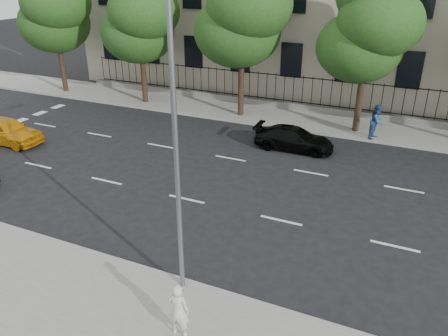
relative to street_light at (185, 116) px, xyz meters
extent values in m
plane|color=black|center=(-2.50, 1.77, -5.15)|extent=(120.00, 120.00, 0.00)
cube|color=gray|center=(-2.50, -2.23, -5.07)|extent=(60.00, 4.00, 0.15)
cube|color=gray|center=(-2.50, 15.77, -5.07)|extent=(60.00, 4.00, 0.15)
cube|color=slate|center=(-2.50, 17.47, -4.80)|extent=(30.00, 0.50, 0.40)
cube|color=black|center=(-2.50, 17.47, -4.50)|extent=(28.80, 0.05, 0.05)
cube|color=black|center=(-2.50, 17.47, -2.90)|extent=(28.80, 0.05, 0.05)
cylinder|color=slate|center=(0.00, -0.53, -1.00)|extent=(0.14, 0.14, 8.00)
cylinder|color=#382619|center=(-18.50, 14.97, -3.42)|extent=(0.36, 0.36, 3.15)
ellipsoid|color=#204A18|center=(-18.90, 15.27, -0.29)|extent=(4.94, 4.94, 4.06)
ellipsoid|color=#204A18|center=(-18.00, 14.77, 1.14)|extent=(4.68, 4.68, 3.85)
cylinder|color=#382619|center=(-11.50, 14.97, -3.51)|extent=(0.36, 0.36, 2.97)
ellipsoid|color=#204A18|center=(-11.90, 15.27, -0.52)|extent=(4.75, 4.75, 3.90)
ellipsoid|color=#204A18|center=(-11.00, 14.77, 0.85)|extent=(4.50, 4.50, 3.70)
cylinder|color=#382619|center=(-4.50, 14.97, -3.34)|extent=(0.36, 0.36, 3.32)
ellipsoid|color=#204A18|center=(-4.90, 15.27, -0.05)|extent=(5.13, 5.13, 4.21)
ellipsoid|color=#204A18|center=(-4.00, 14.77, 1.43)|extent=(4.86, 4.86, 4.00)
cylinder|color=#382619|center=(2.50, 14.97, -3.46)|extent=(0.36, 0.36, 3.08)
ellipsoid|color=#204A18|center=(2.10, 15.27, -0.48)|extent=(4.56, 4.56, 3.74)
ellipsoid|color=#204A18|center=(3.00, 14.77, 0.84)|extent=(4.32, 4.32, 3.55)
imported|color=orange|center=(-14.14, 5.84, -4.46)|extent=(4.07, 1.67, 1.38)
imported|color=black|center=(-0.02, 11.18, -4.56)|extent=(4.10, 1.79, 1.17)
imported|color=silver|center=(0.84, -2.20, -4.23)|extent=(0.59, 0.42, 1.53)
imported|color=navy|center=(3.63, 14.17, -4.07)|extent=(0.90, 1.04, 1.85)
camera|label=1|loc=(5.23, -9.25, 3.48)|focal=35.00mm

